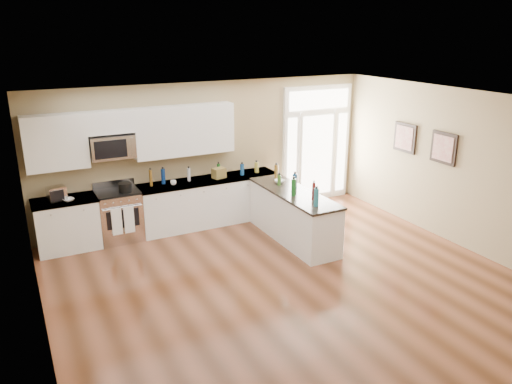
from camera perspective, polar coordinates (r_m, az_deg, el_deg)
ground at (r=7.35m, az=7.05°, el=-12.92°), size 8.00×8.00×0.00m
room_shell at (r=6.63m, az=7.62°, el=-0.19°), size 8.00×8.00×8.00m
back_cabinet_left at (r=9.49m, az=-20.75°, el=-3.64°), size 1.10×0.66×0.94m
back_cabinet_right at (r=10.07m, az=-5.33°, el=-1.22°), size 2.85×0.66×0.94m
peninsula_cabinet at (r=9.30m, az=4.23°, el=-2.90°), size 0.69×2.32×0.94m
upper_cabinet_left at (r=9.21m, az=-21.96°, el=5.28°), size 1.04×0.33×0.95m
upper_cabinet_right at (r=9.67m, az=-8.21°, el=7.00°), size 1.94×0.33×0.95m
upper_cabinet_short at (r=9.28m, az=-16.43°, el=7.69°), size 0.82×0.33×0.40m
microwave at (r=9.33m, az=-16.14°, el=5.00°), size 0.78×0.41×0.42m
entry_door at (r=11.27m, az=6.94°, el=5.43°), size 1.70×0.10×2.60m
wall_art_near at (r=10.42m, az=16.65°, el=5.97°), size 0.05×0.58×0.58m
wall_art_far at (r=9.74m, az=20.65°, el=4.73°), size 0.05×0.58×0.58m
kitchen_range at (r=9.59m, az=-15.35°, el=-2.58°), size 0.77×0.68×1.08m
stockpot at (r=9.34m, az=-14.73°, el=0.56°), size 0.30×0.30×0.18m
toaster_oven at (r=9.26m, az=-21.84°, el=-0.17°), size 0.33×0.28×0.25m
cardboard_box at (r=9.92m, az=-4.26°, el=2.17°), size 0.28×0.23×0.20m
bowl_left at (r=9.19m, az=-20.65°, el=-0.84°), size 0.24×0.24×0.05m
bowl_peninsula at (r=9.61m, az=2.70°, el=1.22°), size 0.26×0.26×0.06m
cup_counter at (r=9.61m, az=-9.43°, el=1.07°), size 0.15×0.15×0.09m
counter_bottles at (r=9.36m, az=-0.19°, el=1.48°), size 2.39×2.46×0.32m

